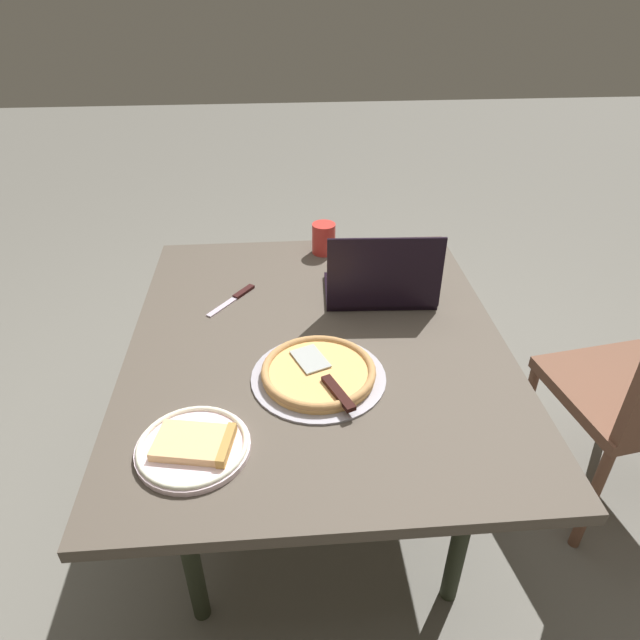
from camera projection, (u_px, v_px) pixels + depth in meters
ground_plane at (318, 502)px, 1.94m from camera, size 12.00×12.00×0.00m
dining_table at (317, 356)px, 1.58m from camera, size 1.25×1.03×0.70m
laptop at (380, 284)px, 1.69m from camera, size 0.23×0.34×0.24m
pizza_plate at (194, 446)px, 1.20m from camera, size 0.25×0.25×0.04m
pizza_tray at (319, 373)px, 1.40m from camera, size 0.34×0.34×0.04m
table_knife at (236, 297)px, 1.72m from camera, size 0.18×0.14×0.01m
drink_cup at (324, 238)px, 1.95m from camera, size 0.08×0.08×0.11m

